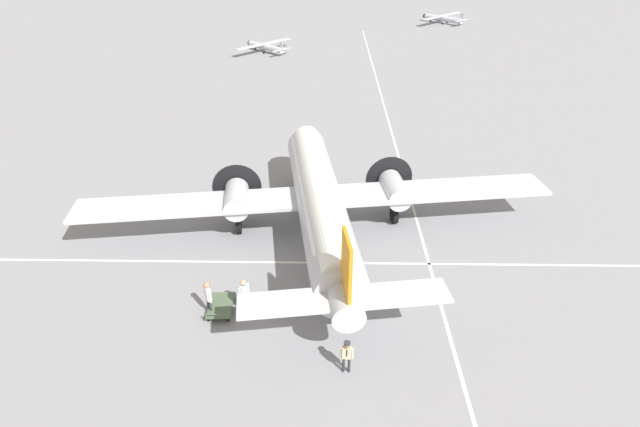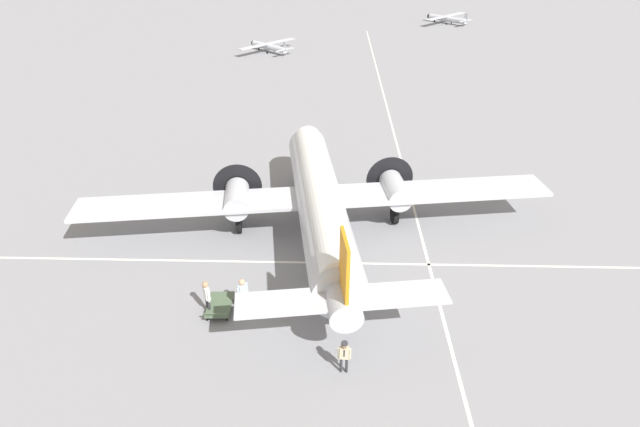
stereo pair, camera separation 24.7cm
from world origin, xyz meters
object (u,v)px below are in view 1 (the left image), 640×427
(passenger_boarding, at_px, (244,292))
(suitcase_near_door, at_px, (286,306))
(light_aircraft_taxiing, at_px, (265,46))
(crew_foreground, at_px, (347,353))
(airliner_main, at_px, (319,197))
(baggage_cart, at_px, (221,306))
(ramp_agent, at_px, (208,295))
(light_aircraft_distant, at_px, (442,18))

(passenger_boarding, xyz_separation_m, suitcase_near_door, (0.05, -1.92, -0.84))
(suitcase_near_door, height_order, light_aircraft_taxiing, light_aircraft_taxiing)
(crew_foreground, relative_size, passenger_boarding, 0.89)
(crew_foreground, relative_size, light_aircraft_taxiing, 0.21)
(airliner_main, relative_size, baggage_cart, 14.65)
(airliner_main, height_order, crew_foreground, airliner_main)
(crew_foreground, distance_m, baggage_cart, 6.87)
(suitcase_near_door, relative_size, light_aircraft_taxiing, 0.08)
(baggage_cart, distance_m, light_aircraft_taxiing, 51.63)
(passenger_boarding, bearing_deg, crew_foreground, -87.80)
(crew_foreground, bearing_deg, passenger_boarding, -33.65)
(airliner_main, bearing_deg, passenger_boarding, 145.47)
(baggage_cart, bearing_deg, ramp_agent, 112.56)
(airliner_main, distance_m, crew_foreground, 10.43)
(ramp_agent, relative_size, light_aircraft_distant, 0.22)
(airliner_main, bearing_deg, ramp_agent, 136.16)
(airliner_main, relative_size, passenger_boarding, 14.90)
(passenger_boarding, bearing_deg, suitcase_near_door, -48.63)
(airliner_main, xyz_separation_m, light_aircraft_taxiing, (44.84, 8.20, -1.71))
(suitcase_near_door, bearing_deg, airliner_main, -12.21)
(airliner_main, distance_m, passenger_boarding, 7.59)
(light_aircraft_distant, bearing_deg, ramp_agent, 114.92)
(passenger_boarding, height_order, ramp_agent, passenger_boarding)
(ramp_agent, xyz_separation_m, light_aircraft_taxiing, (51.71, 3.20, -0.34))
(light_aircraft_distant, bearing_deg, light_aircraft_taxiing, 81.06)
(suitcase_near_door, height_order, light_aircraft_distant, light_aircraft_distant)
(airliner_main, xyz_separation_m, light_aircraft_distant, (66.27, -19.88, -1.66))
(airliner_main, relative_size, light_aircraft_taxiing, 3.59)
(suitcase_near_door, height_order, baggage_cart, suitcase_near_door)
(light_aircraft_taxiing, bearing_deg, crew_foreground, 141.96)
(suitcase_near_door, bearing_deg, ramp_agent, 94.16)
(crew_foreground, bearing_deg, light_aircraft_taxiing, -76.33)
(crew_foreground, distance_m, passenger_boarding, 5.86)
(baggage_cart, bearing_deg, light_aircraft_distant, -20.05)
(suitcase_near_door, xyz_separation_m, baggage_cart, (-0.05, 3.09, -0.01))
(baggage_cart, bearing_deg, crew_foreground, -123.13)
(light_aircraft_distant, height_order, light_aircraft_taxiing, light_aircraft_distant)
(airliner_main, distance_m, ramp_agent, 8.61)
(airliner_main, xyz_separation_m, baggage_cart, (-6.66, 4.53, -2.23))
(airliner_main, relative_size, light_aircraft_distant, 3.25)
(passenger_boarding, bearing_deg, airliner_main, 13.05)
(light_aircraft_taxiing, bearing_deg, suitcase_near_door, 139.68)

